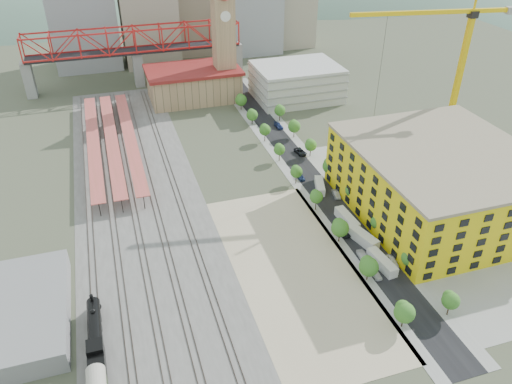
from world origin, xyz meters
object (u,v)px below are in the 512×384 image
object	(u,v)px
tower_crane	(453,55)
site_trailer_d	(320,186)
locomotive	(95,339)
site_trailer_a	(382,262)
clock_tower	(223,28)
site_trailer_b	(362,237)
site_trailer_c	(347,219)
construction_building	(440,181)
car_0	(376,274)

from	to	relation	value
tower_crane	site_trailer_d	world-z (taller)	tower_crane
locomotive	tower_crane	xyz separation A→B (m)	(112.51, 51.76, 31.00)
tower_crane	site_trailer_a	xyz separation A→B (m)	(-46.51, -47.32, -31.93)
tower_crane	clock_tower	bearing A→B (deg)	128.05
tower_crane	site_trailer_b	bearing A→B (deg)	-141.47
clock_tower	site_trailer_b	size ratio (longest dim) A/B	5.07
site_trailer_c	site_trailer_a	bearing A→B (deg)	-92.77
site_trailer_a	site_trailer_c	distance (m)	18.59
locomotive	site_trailer_a	bearing A→B (deg)	3.85
clock_tower	site_trailer_c	xyz separation A→B (m)	(8.00, -98.37, -27.38)
tower_crane	site_trailer_b	xyz separation A→B (m)	(-46.51, -37.04, -31.83)
tower_crane	locomotive	bearing A→B (deg)	-155.29
construction_building	clock_tower	bearing A→B (deg)	108.78
locomotive	site_trailer_d	bearing A→B (deg)	31.91
construction_building	tower_crane	world-z (taller)	tower_crane
site_trailer_d	construction_building	bearing A→B (deg)	-19.65
locomotive	tower_crane	size ratio (longest dim) A/B	0.45
construction_building	site_trailer_c	xyz separation A→B (m)	(-26.00, 1.62, -8.09)
clock_tower	site_trailer_b	xyz separation A→B (m)	(8.00, -106.69, -27.29)
tower_crane	car_0	world-z (taller)	tower_crane
site_trailer_a	site_trailer_c	bearing A→B (deg)	84.38
site_trailer_a	site_trailer_b	xyz separation A→B (m)	(0.00, 10.27, 0.11)
locomotive	car_0	world-z (taller)	locomotive
site_trailer_a	site_trailer_b	bearing A→B (deg)	84.38
clock_tower	car_0	size ratio (longest dim) A/B	12.70
clock_tower	site_trailer_a	world-z (taller)	clock_tower
site_trailer_c	site_trailer_d	xyz separation A→B (m)	(0.00, 18.05, -0.13)
tower_crane	car_0	distance (m)	77.50
site_trailer_b	site_trailer_d	distance (m)	26.37
clock_tower	construction_building	bearing A→B (deg)	-71.22
construction_building	site_trailer_b	size ratio (longest dim) A/B	4.94
site_trailer_d	site_trailer_c	bearing A→B (deg)	-72.53
construction_building	site_trailer_a	size ratio (longest dim) A/B	5.34
locomotive	site_trailer_d	distance (m)	77.75
clock_tower	site_trailer_d	distance (m)	85.27
car_0	site_trailer_c	bearing A→B (deg)	81.99
site_trailer_a	car_0	bearing A→B (deg)	-144.20
site_trailer_b	car_0	world-z (taller)	site_trailer_b
construction_building	site_trailer_d	size ratio (longest dim) A/B	5.81
locomotive	site_trailer_b	xyz separation A→B (m)	(66.00, 14.72, -0.83)
construction_building	site_trailer_c	size ratio (longest dim) A/B	5.25
site_trailer_a	tower_crane	bearing A→B (deg)	39.87
tower_crane	construction_building	bearing A→B (deg)	-124.06
clock_tower	site_trailer_b	world-z (taller)	clock_tower
clock_tower	site_trailer_c	bearing A→B (deg)	-85.35
locomotive	car_0	bearing A→B (deg)	1.64
site_trailer_d	car_0	world-z (taller)	site_trailer_d
construction_building	site_trailer_a	distance (m)	32.09
site_trailer_b	site_trailer_d	size ratio (longest dim) A/B	1.18
locomotive	tower_crane	bearing A→B (deg)	24.71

